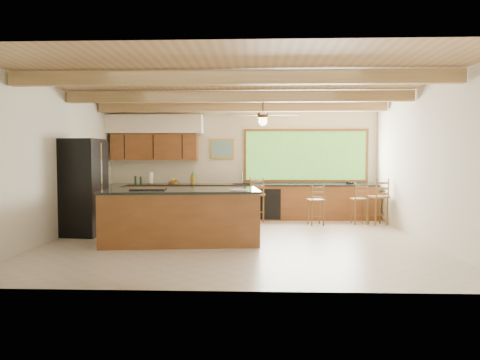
{
  "coord_description": "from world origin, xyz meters",
  "views": [
    {
      "loc": [
        0.35,
        -8.33,
        1.61
      ],
      "look_at": [
        0.02,
        0.8,
        1.14
      ],
      "focal_mm": 32.0,
      "sensor_mm": 36.0,
      "label": 1
    }
  ],
  "objects": [
    {
      "name": "room_shell",
      "position": [
        -0.17,
        0.65,
        2.21
      ],
      "size": [
        7.27,
        6.54,
        3.02
      ],
      "color": "beige",
      "rests_on": "ground"
    },
    {
      "name": "bar_stool_d",
      "position": [
        3.3,
        1.95,
        0.66
      ],
      "size": [
        0.49,
        0.49,
        1.12
      ],
      "rotation": [
        0.0,
        0.0,
        0.27
      ],
      "color": "brown",
      "rests_on": "ground"
    },
    {
      "name": "counter_run",
      "position": [
        -0.82,
        2.52,
        0.46
      ],
      "size": [
        7.12,
        3.1,
        1.28
      ],
      "color": "brown",
      "rests_on": "ground"
    },
    {
      "name": "bar_stool_a",
      "position": [
        0.4,
        2.39,
        0.67
      ],
      "size": [
        0.42,
        0.42,
        1.12
      ],
      "rotation": [
        0.0,
        0.0,
        -0.04
      ],
      "color": "brown",
      "rests_on": "ground"
    },
    {
      "name": "bar_stool_b",
      "position": [
        1.79,
        1.8,
        0.6
      ],
      "size": [
        0.42,
        0.42,
        1.01
      ],
      "rotation": [
        0.0,
        0.0,
        0.17
      ],
      "color": "brown",
      "rests_on": "ground"
    },
    {
      "name": "bar_stool_c",
      "position": [
        2.87,
        2.03,
        0.6
      ],
      "size": [
        0.4,
        0.4,
        1.02
      ],
      "rotation": [
        0.0,
        0.0,
        0.11
      ],
      "color": "brown",
      "rests_on": "ground"
    },
    {
      "name": "island",
      "position": [
        -1.06,
        -0.27,
        0.51
      ],
      "size": [
        3.03,
        1.66,
        1.03
      ],
      "rotation": [
        0.0,
        0.0,
        0.11
      ],
      "color": "brown",
      "rests_on": "ground"
    },
    {
      "name": "ground",
      "position": [
        0.0,
        0.0,
        0.0
      ],
      "size": [
        7.2,
        7.2,
        0.0
      ],
      "primitive_type": "plane",
      "color": "#C0B39F",
      "rests_on": "ground"
    },
    {
      "name": "refrigerator",
      "position": [
        -3.22,
        0.36,
        1.0
      ],
      "size": [
        0.85,
        0.83,
        2.0
      ],
      "rotation": [
        0.0,
        0.0,
        -0.1
      ],
      "color": "black",
      "rests_on": "ground"
    }
  ]
}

